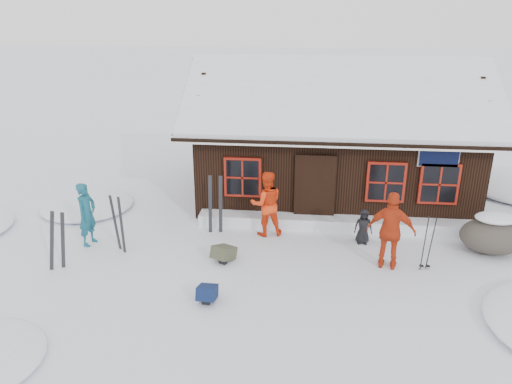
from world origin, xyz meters
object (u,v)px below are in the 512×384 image
at_px(ski_poles, 428,244).
at_px(backpack_blue, 207,295).
at_px(skier_crouched, 363,226).
at_px(ski_pair_left, 57,241).
at_px(boulder, 493,235).
at_px(backpack_olive, 224,255).
at_px(skier_orange_right, 391,231).
at_px(skier_teal, 87,214).
at_px(skier_orange_left, 266,204).

distance_m(ski_poles, backpack_blue, 5.21).
height_order(skier_crouched, ski_pair_left, ski_pair_left).
bearing_deg(ski_pair_left, boulder, 0.21).
bearing_deg(backpack_olive, skier_orange_right, 26.63).
relative_size(skier_orange_right, backpack_olive, 3.41).
xyz_separation_m(skier_teal, boulder, (10.23, 0.60, -0.36)).
distance_m(skier_orange_right, skier_crouched, 1.41).
xyz_separation_m(skier_teal, skier_crouched, (7.05, 0.77, -0.36)).
xyz_separation_m(skier_teal, backpack_olive, (3.61, -0.55, -0.69)).
distance_m(skier_orange_right, boulder, 2.93).
distance_m(skier_orange_right, ski_poles, 0.91).
distance_m(skier_orange_left, backpack_blue, 3.57).
bearing_deg(skier_orange_left, backpack_blue, 58.95).
bearing_deg(skier_orange_left, ski_pair_left, 11.74).
bearing_deg(skier_orange_left, boulder, 160.53).
bearing_deg(skier_teal, skier_orange_left, -65.01).
bearing_deg(ski_poles, backpack_blue, -159.04).
bearing_deg(ski_poles, boulder, 29.99).
bearing_deg(ski_pair_left, skier_orange_left, 16.54).
distance_m(ski_pair_left, backpack_blue, 3.88).
height_order(skier_orange_left, backpack_blue, skier_orange_left).
relative_size(skier_orange_right, skier_crouched, 2.00).
height_order(ski_pair_left, ski_poles, ski_pair_left).
bearing_deg(skier_crouched, backpack_blue, -139.25).
relative_size(ski_pair_left, ski_poles, 1.10).
bearing_deg(backpack_olive, ski_poles, 26.51).
distance_m(ski_pair_left, ski_poles, 8.60).
bearing_deg(backpack_blue, skier_orange_right, 26.61).
bearing_deg(skier_teal, ski_pair_left, -174.95).
distance_m(backpack_blue, backpack_olive, 1.76).
distance_m(ski_poles, backpack_olive, 4.81).
relative_size(backpack_blue, backpack_olive, 0.91).
bearing_deg(skier_crouched, skier_teal, -174.32).
xyz_separation_m(skier_crouched, ski_pair_left, (-7.21, -2.09, 0.23)).
height_order(skier_orange_left, backpack_olive, skier_orange_left).
height_order(skier_orange_right, backpack_blue, skier_orange_right).
distance_m(skier_orange_left, skier_orange_right, 3.38).
bearing_deg(backpack_blue, ski_poles, 22.71).
bearing_deg(backpack_blue, boulder, 25.32).
height_order(skier_crouched, backpack_olive, skier_crouched).
distance_m(skier_teal, skier_orange_left, 4.63).
distance_m(skier_crouched, backpack_olive, 3.70).
distance_m(skier_orange_left, ski_poles, 4.17).
height_order(ski_poles, backpack_blue, ski_poles).
distance_m(skier_crouched, boulder, 3.18).
distance_m(skier_orange_left, skier_crouched, 2.59).
height_order(skier_teal, ski_pair_left, skier_teal).
bearing_deg(backpack_blue, skier_teal, 148.74).
distance_m(skier_orange_left, boulder, 5.75).
bearing_deg(skier_orange_right, ski_pair_left, 19.29).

